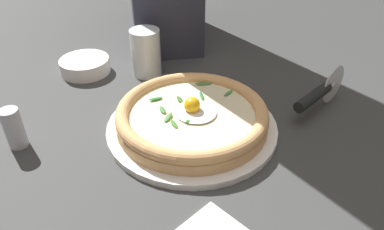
{
  "coord_description": "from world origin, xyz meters",
  "views": [
    {
      "loc": [
        -0.44,
        0.25,
        0.4
      ],
      "look_at": [
        0.05,
        0.04,
        0.03
      ],
      "focal_mm": 33.89,
      "sensor_mm": 36.0,
      "label": 1
    }
  ],
  "objects_px": {
    "side_bowl": "(85,66)",
    "table_knife": "(174,40)",
    "pizza": "(192,115)",
    "pizza_cutter": "(320,94)",
    "drinking_glass": "(146,55)",
    "pepper_shaker": "(14,128)"
  },
  "relations": [
    {
      "from": "side_bowl",
      "to": "drinking_glass",
      "type": "relative_size",
      "value": 1.07
    },
    {
      "from": "pizza",
      "to": "side_bowl",
      "type": "bearing_deg",
      "value": 24.49
    },
    {
      "from": "side_bowl",
      "to": "drinking_glass",
      "type": "height_order",
      "value": "drinking_glass"
    },
    {
      "from": "pizza_cutter",
      "to": "table_knife",
      "type": "height_order",
      "value": "pizza_cutter"
    },
    {
      "from": "table_knife",
      "to": "pepper_shaker",
      "type": "distance_m",
      "value": 0.52
    },
    {
      "from": "drinking_glass",
      "to": "pepper_shaker",
      "type": "distance_m",
      "value": 0.33
    },
    {
      "from": "side_bowl",
      "to": "pepper_shaker",
      "type": "xyz_separation_m",
      "value": [
        -0.23,
        0.15,
        0.02
      ]
    },
    {
      "from": "side_bowl",
      "to": "table_knife",
      "type": "xyz_separation_m",
      "value": [
        0.09,
        -0.26,
        -0.01
      ]
    },
    {
      "from": "side_bowl",
      "to": "pepper_shaker",
      "type": "bearing_deg",
      "value": 145.94
    },
    {
      "from": "table_knife",
      "to": "drinking_glass",
      "type": "xyz_separation_m",
      "value": [
        -0.15,
        0.12,
        0.04
      ]
    },
    {
      "from": "pizza_cutter",
      "to": "side_bowl",
      "type": "bearing_deg",
      "value": 48.14
    },
    {
      "from": "pizza",
      "to": "pizza_cutter",
      "type": "height_order",
      "value": "pizza_cutter"
    },
    {
      "from": "table_knife",
      "to": "drinking_glass",
      "type": "relative_size",
      "value": 2.17
    },
    {
      "from": "pizza",
      "to": "pepper_shaker",
      "type": "distance_m",
      "value": 0.3
    },
    {
      "from": "pizza_cutter",
      "to": "pepper_shaker",
      "type": "height_order",
      "value": "pizza_cutter"
    },
    {
      "from": "pizza",
      "to": "pizza_cutter",
      "type": "distance_m",
      "value": 0.25
    },
    {
      "from": "pizza",
      "to": "side_bowl",
      "type": "relative_size",
      "value": 2.41
    },
    {
      "from": "side_bowl",
      "to": "pepper_shaker",
      "type": "relative_size",
      "value": 1.55
    },
    {
      "from": "pizza",
      "to": "pizza_cutter",
      "type": "xyz_separation_m",
      "value": [
        -0.04,
        -0.25,
        0.01
      ]
    },
    {
      "from": "pizza",
      "to": "pepper_shaker",
      "type": "xyz_separation_m",
      "value": [
        0.08,
        0.29,
        0.01
      ]
    },
    {
      "from": "side_bowl",
      "to": "table_knife",
      "type": "relative_size",
      "value": 0.49
    },
    {
      "from": "table_knife",
      "to": "side_bowl",
      "type": "bearing_deg",
      "value": 108.44
    }
  ]
}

